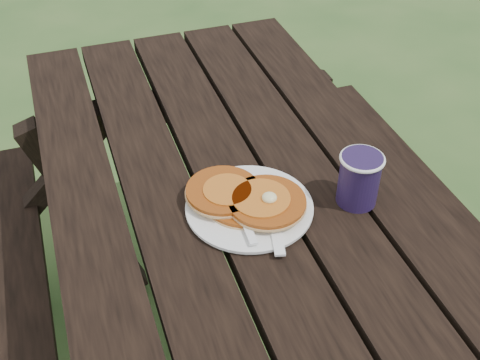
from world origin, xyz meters
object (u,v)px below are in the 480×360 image
object	(u,v)px
pancake_stack	(246,198)
coffee_cup	(359,177)
picnic_table	(260,360)
plate	(249,208)

from	to	relation	value
pancake_stack	coffee_cup	distance (m)	0.23
picnic_table	pancake_stack	distance (m)	0.42
plate	picnic_table	bearing A→B (deg)	-92.06
plate	pancake_stack	world-z (taller)	pancake_stack
plate	pancake_stack	size ratio (longest dim) A/B	1.11
picnic_table	plate	world-z (taller)	plate
picnic_table	pancake_stack	bearing A→B (deg)	90.39
picnic_table	coffee_cup	bearing A→B (deg)	13.49
pancake_stack	coffee_cup	xyz separation A→B (m)	(0.22, -0.05, 0.04)
coffee_cup	picnic_table	bearing A→B (deg)	-166.51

